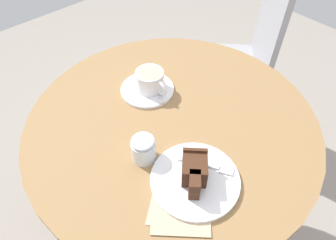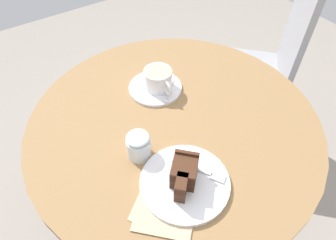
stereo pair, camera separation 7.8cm
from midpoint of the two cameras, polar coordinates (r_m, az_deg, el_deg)
name	(u,v)px [view 1 (the left image)]	position (r m, az deg, el deg)	size (l,w,h in m)	color
ground_plane	(170,227)	(1.49, -1.13, -19.84)	(4.40, 4.40, 0.01)	gray
cafe_table	(172,145)	(0.93, -1.71, -4.97)	(0.82, 0.82, 0.75)	olive
saucer	(147,89)	(0.93, -6.39, 5.70)	(0.16, 0.16, 0.01)	white
coffee_cup	(150,80)	(0.90, -5.94, 7.42)	(0.11, 0.08, 0.06)	white
teaspoon	(162,94)	(0.90, -3.68, 4.84)	(0.08, 0.08, 0.00)	silver
cake_plate	(195,180)	(0.72, 1.99, -11.49)	(0.21, 0.21, 0.01)	white
cake_slice	(194,171)	(0.69, 1.78, -9.88)	(0.10, 0.10, 0.07)	#422619
fork	(212,167)	(0.73, 5.37, -9.07)	(0.12, 0.08, 0.00)	silver
napkin	(182,204)	(0.69, -0.75, -15.89)	(0.20, 0.20, 0.00)	tan
cafe_chair	(244,50)	(1.46, 12.80, 12.77)	(0.54, 0.54, 0.95)	#9E9EA3
sugar_pot	(144,148)	(0.74, -7.74, -5.57)	(0.06, 0.06, 0.08)	silver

